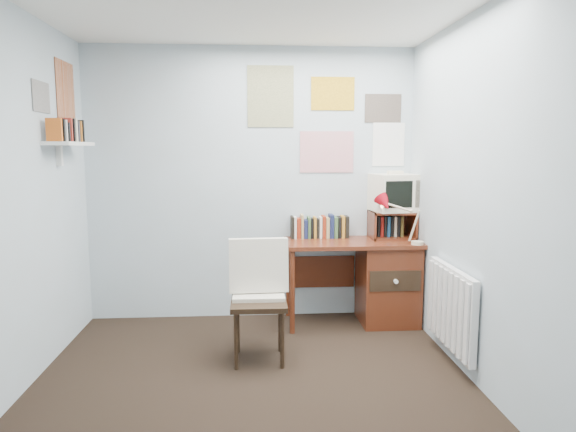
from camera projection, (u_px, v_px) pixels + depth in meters
name	position (u px, v px, depth m)	size (l,w,h in m)	color
ground	(254.00, 406.00, 3.18)	(3.50, 3.50, 0.00)	black
back_wall	(251.00, 185.00, 4.75)	(3.00, 0.02, 2.50)	#A5B5BC
right_wall	(498.00, 204.00, 3.12)	(0.02, 3.50, 2.50)	#A5B5BC
desk	(381.00, 279.00, 4.67)	(1.20, 0.55, 0.76)	maroon
desk_chair	(259.00, 303.00, 3.81)	(0.45, 0.43, 0.88)	black
desk_lamp	(418.00, 223.00, 4.40)	(0.27, 0.23, 0.38)	red
tv_riser	(392.00, 225.00, 4.73)	(0.40, 0.30, 0.25)	maroon
crt_tv	(395.00, 191.00, 4.71)	(0.39, 0.36, 0.37)	#EEE4C7
book_row	(323.00, 226.00, 4.75)	(0.60, 0.14, 0.22)	maroon
radiator	(451.00, 308.00, 3.77)	(0.09, 0.80, 0.60)	white
wall_shelf	(69.00, 144.00, 3.96)	(0.20, 0.62, 0.24)	white
posters_back	(327.00, 119.00, 4.71)	(1.20, 0.01, 0.90)	white
posters_left	(54.00, 93.00, 3.90)	(0.01, 0.70, 0.60)	white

